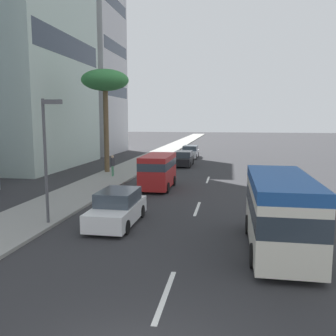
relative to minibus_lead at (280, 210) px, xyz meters
The scene contains 14 objects.
ground_plane 23.74m from the minibus_lead, ahead, with size 198.00×198.00×0.00m, color #2D2D30.
sidewalk_right 26.27m from the minibus_lead, 26.85° to the left, with size 162.00×3.79×0.15m, color gray.
lane_stripe_near 5.85m from the minibus_lead, 139.45° to the left, with size 3.20×0.16×0.01m, color silver.
lane_stripe_mid 7.16m from the minibus_lead, 31.66° to the left, with size 3.20×0.16×0.01m, color silver.
lane_stripe_far 16.30m from the minibus_lead, 13.05° to the left, with size 3.20×0.16×0.01m, color silver.
minibus_lead is the anchor object (origin of this frame).
car_second 25.46m from the minibus_lead, 15.59° to the left, with size 4.65×1.95×1.56m.
van_third 13.40m from the minibus_lead, 31.50° to the left, with size 4.75×2.07×2.44m.
car_fourth 7.59m from the minibus_lead, 71.94° to the left, with size 4.51×1.91×1.62m.
car_fifth 33.31m from the minibus_lead, 12.07° to the left, with size 4.80×1.97×1.57m.
pedestrian_near_lamp 19.40m from the minibus_lead, 37.30° to the left, with size 0.39×0.35×1.80m.
palm_tree 23.17m from the minibus_lead, 36.23° to the left, with size 4.24×4.24×9.27m.
street_lamp 10.58m from the minibus_lead, 81.37° to the left, with size 0.24×0.97×5.78m.
office_tower_far 46.26m from the minibus_lead, 32.99° to the left, with size 10.99×11.72×32.96m.
Camera 1 is at (-5.83, -1.73, 5.03)m, focal length 38.76 mm.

